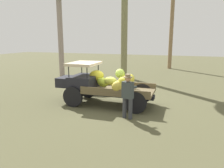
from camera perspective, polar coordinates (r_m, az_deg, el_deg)
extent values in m
plane|color=brown|center=(10.13, 0.69, -5.16)|extent=(60.00, 60.00, 0.00)
cube|color=black|center=(9.84, -0.55, -2.63)|extent=(4.01, 0.49, 0.16)
cylinder|color=black|center=(9.71, -10.23, -3.32)|extent=(0.91, 0.15, 0.91)
cylinder|color=black|center=(11.10, -6.32, -1.28)|extent=(0.91, 0.15, 0.91)
cylinder|color=black|center=(8.77, 6.15, -4.88)|extent=(0.91, 0.15, 0.91)
cylinder|color=black|center=(10.28, 8.05, -2.40)|extent=(0.91, 0.15, 0.91)
cube|color=brown|center=(9.67, 1.97, -1.80)|extent=(3.02, 1.76, 0.10)
cube|color=brown|center=(8.88, 0.53, -1.97)|extent=(3.00, 0.12, 0.22)
cube|color=brown|center=(10.38, 3.22, 0.05)|extent=(3.00, 0.12, 0.22)
cube|color=black|center=(10.19, -7.23, 0.70)|extent=(1.12, 1.53, 0.55)
cube|color=black|center=(10.62, -11.61, 0.70)|extent=(0.71, 1.07, 0.44)
cylinder|color=black|center=(9.73, -11.29, 3.32)|extent=(0.04, 0.04, 0.55)
cylinder|color=black|center=(10.87, -7.94, 4.32)|extent=(0.04, 0.04, 0.55)
cylinder|color=black|center=(9.34, -6.57, 3.11)|extent=(0.04, 0.04, 0.55)
cylinder|color=black|center=(10.51, -3.62, 4.15)|extent=(0.04, 0.04, 0.55)
cube|color=beige|center=(10.06, -7.35, 5.31)|extent=(1.24, 1.54, 0.12)
ellipsoid|color=gold|center=(8.93, 2.05, -0.67)|extent=(0.83, 0.75, 0.56)
ellipsoid|color=gold|center=(10.12, -4.03, 2.24)|extent=(0.75, 0.57, 0.51)
ellipsoid|color=#BCC545|center=(9.56, -0.39, 0.84)|extent=(0.69, 0.53, 0.42)
ellipsoid|color=#B6D137|center=(9.88, -2.35, 0.47)|extent=(0.75, 0.64, 0.50)
ellipsoid|color=#A7C948|center=(9.90, 2.11, 2.77)|extent=(0.59, 0.59, 0.47)
ellipsoid|color=gold|center=(9.89, 4.55, 1.28)|extent=(0.53, 0.52, 0.57)
ellipsoid|color=gold|center=(8.86, 3.15, 0.43)|extent=(0.70, 0.67, 0.56)
ellipsoid|color=gold|center=(9.87, 3.98, 1.20)|extent=(0.63, 0.59, 0.54)
cylinder|color=#36383F|center=(8.31, 3.30, -6.22)|extent=(0.15, 0.15, 0.79)
cylinder|color=#36383F|center=(8.18, 4.85, -6.54)|extent=(0.15, 0.15, 0.79)
cube|color=#394143|center=(8.05, 4.14, -1.60)|extent=(0.45, 0.34, 0.63)
cylinder|color=#394143|center=(8.16, 3.91, -0.73)|extent=(0.24, 0.41, 0.10)
cylinder|color=#394143|center=(8.06, 5.13, -0.91)|extent=(0.38, 0.31, 0.10)
sphere|color=tan|center=(7.96, 4.19, 1.36)|extent=(0.22, 0.22, 0.22)
cylinder|color=#8A7556|center=(7.95, 4.19, 1.83)|extent=(0.34, 0.34, 0.02)
cylinder|color=#8A7556|center=(7.94, 4.20, 2.25)|extent=(0.20, 0.20, 0.10)
cylinder|color=#7D7A53|center=(16.67, 3.29, 18.37)|extent=(0.48, 0.48, 9.69)
cylinder|color=#8B6E4E|center=(22.46, 15.53, 17.65)|extent=(0.37, 0.37, 10.73)
cylinder|color=gray|center=(17.70, -13.37, 12.09)|extent=(0.40, 0.40, 6.23)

